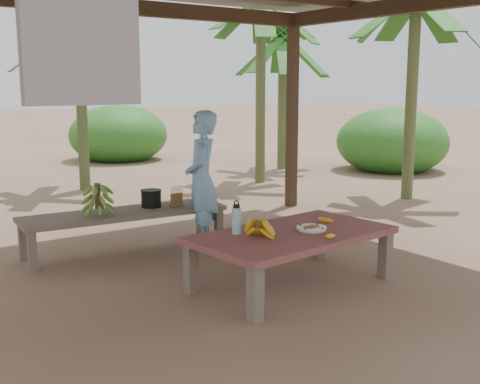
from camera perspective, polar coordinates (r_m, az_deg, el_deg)
ground at (r=5.68m, az=-2.01°, el=-8.33°), size 80.00×80.00×0.00m
work_table at (r=5.43m, az=4.97°, el=-4.44°), size 1.88×1.16×0.50m
bench at (r=6.63m, az=-10.86°, el=-2.26°), size 2.24×0.78×0.45m
ripe_banana_bunch at (r=5.15m, az=1.64°, el=-3.45°), size 0.37×0.35×0.18m
plate at (r=5.48m, az=6.79°, el=-3.45°), size 0.27×0.27×0.04m
loose_banana_front at (r=5.21m, az=8.57°, el=-4.16°), size 0.15×0.08×0.04m
loose_banana_side at (r=5.81m, az=8.11°, el=-2.64°), size 0.15×0.14×0.04m
water_flask at (r=5.30m, az=-0.33°, el=-2.63°), size 0.08×0.08×0.30m
green_banana_stalk at (r=6.49m, az=-13.35°, el=-0.56°), size 0.33×0.33×0.35m
cooking_pot at (r=6.78m, az=-8.42°, el=-0.63°), size 0.22×0.22×0.19m
skewer_rack at (r=6.77m, az=-6.03°, el=-0.37°), size 0.19×0.09×0.24m
woman at (r=6.65m, az=-3.65°, el=1.17°), size 0.61×0.67×1.52m
banana_plant_ne at (r=11.16m, az=2.00°, el=16.46°), size 1.80×1.80×3.52m
banana_plant_n at (r=10.63m, az=-15.07°, el=13.67°), size 1.80×1.80×3.00m
banana_plant_e at (r=9.89m, az=16.33°, el=16.25°), size 1.80×1.80×3.41m
banana_plant_far at (r=12.94m, az=4.06°, el=13.30°), size 1.80×1.80×2.99m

